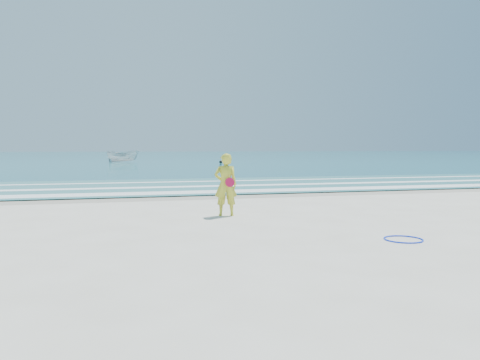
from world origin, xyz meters
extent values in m
plane|color=silver|center=(0.00, 0.00, 0.00)|extent=(400.00, 400.00, 0.00)
cube|color=#B2A893|center=(0.00, 9.00, 0.00)|extent=(400.00, 2.40, 0.00)
cube|color=#19727F|center=(0.00, 105.00, 0.02)|extent=(400.00, 190.00, 0.04)
cube|color=#59B7AD|center=(0.00, 14.00, 0.04)|extent=(400.00, 10.00, 0.01)
cube|color=white|center=(0.00, 10.30, 0.05)|extent=(400.00, 1.40, 0.01)
cube|color=white|center=(0.00, 13.20, 0.05)|extent=(400.00, 0.90, 0.01)
cube|color=white|center=(0.00, 16.50, 0.05)|extent=(400.00, 0.60, 0.01)
torus|color=#0E34FD|center=(3.05, -0.91, 0.01)|extent=(1.07, 1.07, 0.03)
imported|color=silver|center=(-2.11, 53.05, 0.84)|extent=(4.26, 1.95, 1.59)
sphere|color=black|center=(9.12, 44.97, 0.22)|extent=(0.36, 0.36, 0.36)
imported|color=gold|center=(0.16, 3.54, 0.91)|extent=(0.72, 0.53, 1.81)
cylinder|color=#D21243|center=(0.24, 3.36, 0.98)|extent=(0.27, 0.08, 0.27)
camera|label=1|loc=(-2.87, -9.61, 1.99)|focal=35.00mm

